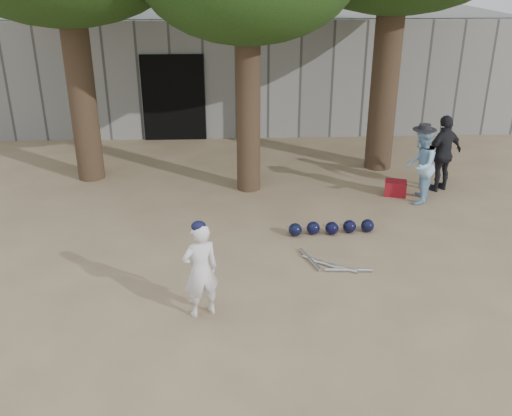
{
  "coord_description": "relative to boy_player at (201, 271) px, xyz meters",
  "views": [
    {
      "loc": [
        0.23,
        -6.84,
        4.39
      ],
      "look_at": [
        0.6,
        1.0,
        0.95
      ],
      "focal_mm": 40.0,
      "sensor_mm": 36.0,
      "label": 1
    }
  ],
  "objects": [
    {
      "name": "bat_pile",
      "position": [
        1.91,
        1.21,
        -0.64
      ],
      "size": [
        1.04,
        0.8,
        0.06
      ],
      "color": "#B1B1B8",
      "rests_on": "ground"
    },
    {
      "name": "red_bag",
      "position": [
        3.73,
        4.04,
        -0.52
      ],
      "size": [
        0.49,
        0.42,
        0.3
      ],
      "primitive_type": "cube",
      "rotation": [
        0.0,
        0.0,
        -0.27
      ],
      "color": "#A3151E",
      "rests_on": "ground"
    },
    {
      "name": "spectator_dark",
      "position": [
        4.71,
        4.29,
        0.12
      ],
      "size": [
        0.99,
        0.75,
        1.57
      ],
      "primitive_type": "imported",
      "rotation": [
        0.0,
        0.0,
        3.6
      ],
      "color": "black",
      "rests_on": "ground"
    },
    {
      "name": "boy_player",
      "position": [
        0.0,
        0.0,
        0.0
      ],
      "size": [
        0.57,
        0.48,
        1.34
      ],
      "primitive_type": "imported",
      "rotation": [
        0.0,
        0.0,
        3.54
      ],
      "color": "white",
      "rests_on": "ground"
    },
    {
      "name": "spectator_blue",
      "position": [
        4.06,
        3.69,
        0.08
      ],
      "size": [
        0.82,
        0.9,
        1.49
      ],
      "primitive_type": "imported",
      "rotation": [
        0.0,
        0.0,
        4.27
      ],
      "color": "#93C1E4",
      "rests_on": "ground"
    },
    {
      "name": "back_building",
      "position": [
        0.19,
        10.68,
        0.83
      ],
      "size": [
        16.0,
        5.24,
        3.0
      ],
      "color": "gray",
      "rests_on": "ground"
    },
    {
      "name": "helmet_row",
      "position": [
        2.15,
        2.35,
        -0.55
      ],
      "size": [
        1.51,
        0.33,
        0.23
      ],
      "color": "black",
      "rests_on": "ground"
    },
    {
      "name": "ground",
      "position": [
        0.19,
        0.35,
        -0.67
      ],
      "size": [
        70.0,
        70.0,
        0.0
      ],
      "primitive_type": "plane",
      "color": "#937C5E",
      "rests_on": "ground"
    }
  ]
}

